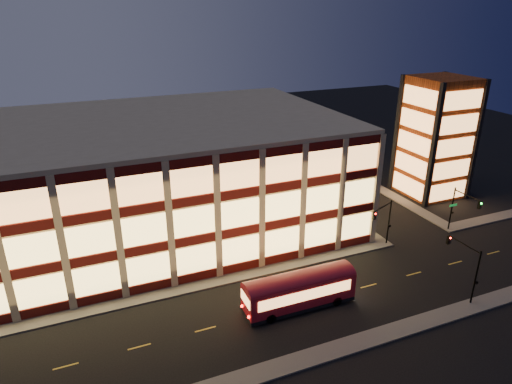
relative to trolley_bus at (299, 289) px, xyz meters
name	(u,v)px	position (x,y,z in m)	size (l,w,h in m)	color
ground	(207,289)	(-7.47, 6.28, -2.09)	(200.00, 200.00, 0.00)	black
sidewalk_office_south	(177,290)	(-10.47, 7.28, -2.02)	(54.00, 2.00, 0.15)	#514F4C
sidewalk_office_east	(317,197)	(15.53, 23.28, -2.02)	(2.00, 30.00, 0.15)	#514F4C
sidewalk_tower_south	(483,220)	(32.53, 7.28, -2.02)	(14.00, 2.00, 0.15)	#514F4C
sidewalk_tower_west	(376,187)	(26.53, 23.28, -2.02)	(2.00, 30.00, 0.15)	#514F4C
sidewalk_near	(255,375)	(-7.47, -6.72, -2.02)	(100.00, 2.00, 0.15)	#514F4C
office_building	(144,176)	(-10.39, 23.20, 5.16)	(50.45, 30.45, 14.50)	tan
stair_tower	(435,138)	(32.48, 18.24, 6.90)	(8.60, 8.60, 18.00)	#8C3814
traffic_signal_far	(384,218)	(14.74, 6.52, 2.02)	(3.79, 1.87, 6.00)	black
traffic_signal_right	(462,205)	(26.03, 5.66, 2.01)	(1.20, 4.37, 6.00)	black
traffic_signal_near	(466,261)	(16.03, -4.75, 2.04)	(0.32, 4.45, 6.00)	black
trolley_bus	(299,289)	(0.00, 0.00, 0.00)	(11.17, 3.01, 3.77)	maroon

